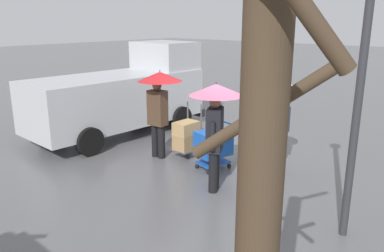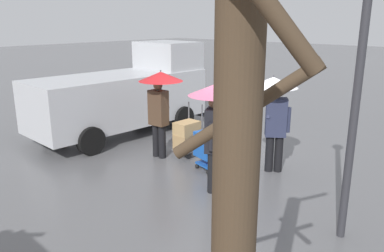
% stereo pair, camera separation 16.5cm
% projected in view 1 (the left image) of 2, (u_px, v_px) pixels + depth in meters
% --- Properties ---
extents(ground_plane, '(90.00, 90.00, 0.00)m').
position_uv_depth(ground_plane, '(228.00, 167.00, 8.84)').
color(ground_plane, '#5B5B5E').
extents(cargo_van_parked_right, '(2.34, 5.41, 2.60)m').
position_uv_depth(cargo_van_parked_right, '(125.00, 93.00, 11.29)').
color(cargo_van_parked_right, '#B7BABF').
rests_on(cargo_van_parked_right, ground).
extents(shopping_cart_vendor, '(0.73, 0.92, 1.02)m').
position_uv_depth(shopping_cart_vendor, '(213.00, 144.00, 8.64)').
color(shopping_cart_vendor, '#1951B2').
rests_on(shopping_cart_vendor, ground).
extents(hand_dolly_boxes, '(0.53, 0.71, 1.32)m').
position_uv_depth(hand_dolly_boxes, '(186.00, 136.00, 9.35)').
color(hand_dolly_boxes, '#515156').
rests_on(hand_dolly_boxes, ground).
extents(pedestrian_pink_side, '(1.04, 1.04, 2.15)m').
position_uv_depth(pedestrian_pink_side, '(215.00, 112.00, 7.31)').
color(pedestrian_pink_side, black).
rests_on(pedestrian_pink_side, ground).
extents(pedestrian_black_side, '(1.04, 1.04, 2.15)m').
position_uv_depth(pedestrian_black_side, '(274.00, 102.00, 8.26)').
color(pedestrian_black_side, black).
rests_on(pedestrian_black_side, ground).
extents(pedestrian_white_side, '(1.04, 1.04, 2.15)m').
position_uv_depth(pedestrian_white_side, '(159.00, 94.00, 9.05)').
color(pedestrian_white_side, black).
rests_on(pedestrian_white_side, ground).
extents(bare_tree_near, '(1.17, 1.05, 4.50)m').
position_uv_depth(bare_tree_near, '(260.00, 237.00, 2.06)').
color(bare_tree_near, '#423323').
rests_on(bare_tree_near, ground).
extents(street_lamp, '(0.28, 0.28, 3.86)m').
position_uv_depth(street_lamp, '(360.00, 86.00, 5.46)').
color(street_lamp, '#2D2D33').
rests_on(street_lamp, ground).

